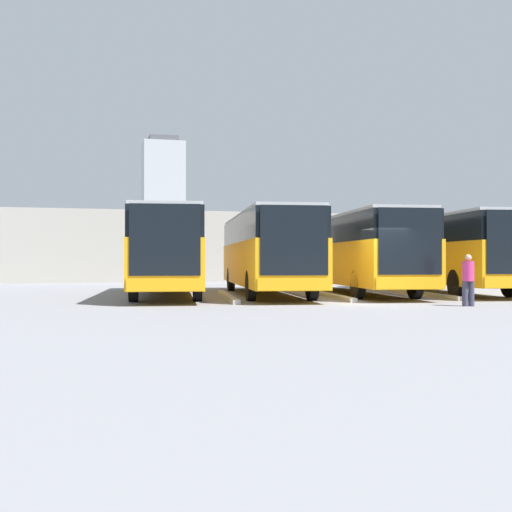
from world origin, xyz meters
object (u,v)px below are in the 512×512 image
bus_3 (167,250)px  bus_0 (442,251)px  bus_1 (357,251)px  bus_2 (266,250)px  pedestrian (468,278)px

bus_3 → bus_0: bearing=-175.9°
bus_1 → bus_2: size_ratio=1.00×
bus_0 → bus_1: size_ratio=1.00×
bus_0 → bus_2: same height
bus_2 → pedestrian: (-4.38, 7.83, -0.97)m
bus_1 → bus_2: 4.02m
bus_1 → bus_3: 8.06m
bus_3 → bus_2: bearing=179.7°
bus_1 → bus_3: same height
bus_0 → bus_1: same height
bus_0 → bus_3: size_ratio=1.00×
bus_0 → bus_3: 12.08m
bus_0 → bus_2: (8.04, -0.06, 0.00)m
bus_2 → pedestrian: 9.02m
bus_2 → bus_1: bearing=-173.5°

